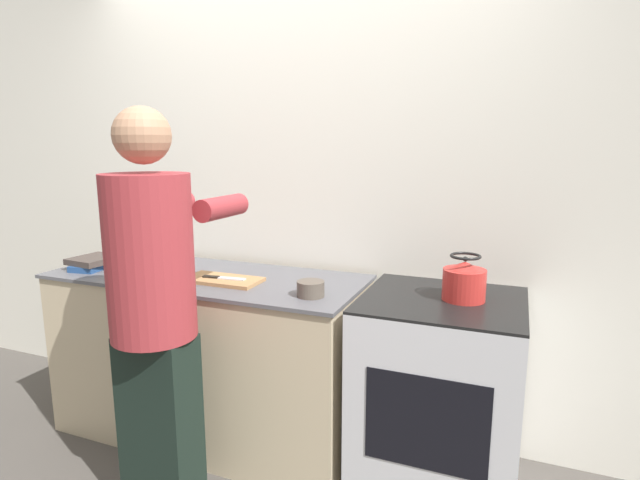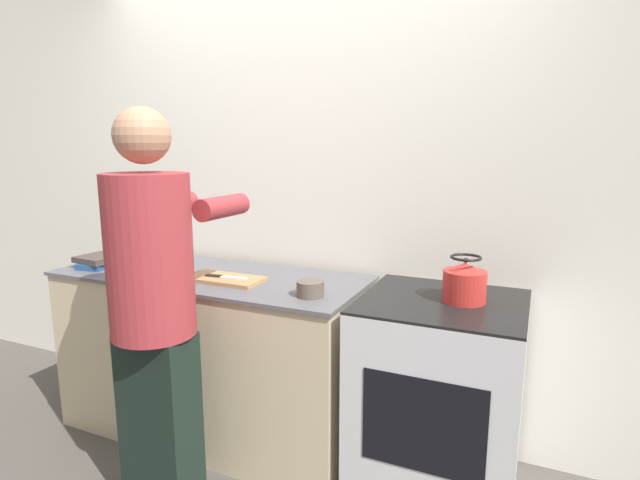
{
  "view_description": "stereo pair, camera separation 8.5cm",
  "coord_description": "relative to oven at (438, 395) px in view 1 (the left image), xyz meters",
  "views": [
    {
      "loc": [
        1.12,
        -1.8,
        1.56
      ],
      "look_at": [
        0.31,
        0.22,
        1.14
      ],
      "focal_mm": 28.0,
      "sensor_mm": 36.0,
      "label": 1
    },
    {
      "loc": [
        1.2,
        -1.77,
        1.56
      ],
      "look_at": [
        0.31,
        0.22,
        1.14
      ],
      "focal_mm": 28.0,
      "sensor_mm": 36.0,
      "label": 2
    }
  ],
  "objects": [
    {
      "name": "bowl_mixing",
      "position": [
        -0.56,
        -0.15,
        0.48
      ],
      "size": [
        0.12,
        0.12,
        0.07
      ],
      "color": "brown",
      "rests_on": "counter"
    },
    {
      "name": "wall_back",
      "position": [
        -0.84,
        0.39,
        0.85
      ],
      "size": [
        8.0,
        0.05,
        2.6
      ],
      "color": "silver",
      "rests_on": "ground_plane"
    },
    {
      "name": "kettle",
      "position": [
        0.08,
        0.02,
        0.54
      ],
      "size": [
        0.18,
        0.18,
        0.2
      ],
      "color": "red",
      "rests_on": "oven"
    },
    {
      "name": "book_stack",
      "position": [
        -1.86,
        -0.11,
        0.48
      ],
      "size": [
        0.22,
        0.27,
        0.06
      ],
      "color": "navy",
      "rests_on": "counter"
    },
    {
      "name": "cutting_board",
      "position": [
        -1.06,
        -0.09,
        0.45
      ],
      "size": [
        0.38,
        0.19,
        0.02
      ],
      "color": "#A87A4C",
      "rests_on": "counter"
    },
    {
      "name": "counter",
      "position": [
        -1.21,
        -0.01,
        -0.0
      ],
      "size": [
        1.66,
        0.66,
        0.89
      ],
      "color": "#C6B28E",
      "rests_on": "ground_plane"
    },
    {
      "name": "knife",
      "position": [
        -1.06,
        -0.09,
        0.46
      ],
      "size": [
        0.23,
        0.05,
        0.01
      ],
      "rotation": [
        0.0,
        0.0,
        0.1
      ],
      "color": "silver",
      "rests_on": "cutting_board"
    },
    {
      "name": "bowl_prep",
      "position": [
        -1.52,
        -0.12,
        0.47
      ],
      "size": [
        0.19,
        0.19,
        0.06
      ],
      "color": "brown",
      "rests_on": "counter"
    },
    {
      "name": "canister_jar",
      "position": [
        -1.78,
        0.13,
        0.53
      ],
      "size": [
        0.12,
        0.12,
        0.17
      ],
      "color": "tan",
      "rests_on": "counter"
    },
    {
      "name": "person",
      "position": [
        -1.07,
        -0.57,
        0.47
      ],
      "size": [
        0.39,
        0.62,
        1.71
      ],
      "color": "black",
      "rests_on": "ground_plane"
    },
    {
      "name": "oven",
      "position": [
        0.0,
        0.0,
        0.0
      ],
      "size": [
        0.69,
        0.65,
        0.91
      ],
      "color": "silver",
      "rests_on": "ground_plane"
    }
  ]
}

